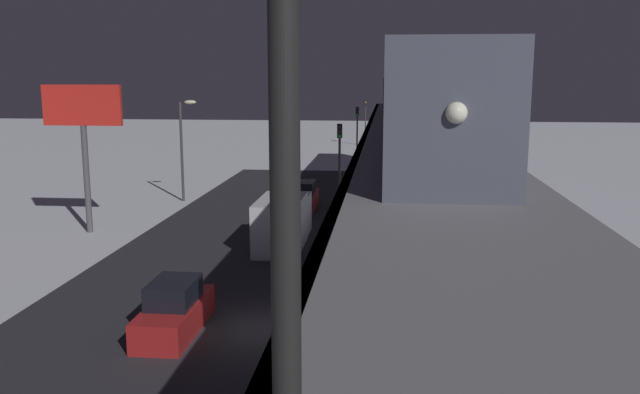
# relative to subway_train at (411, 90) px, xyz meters

# --- Properties ---
(ground_plane) EXTENTS (240.00, 240.00, 0.00)m
(ground_plane) POSITION_rel_subway_train_xyz_m (5.99, 17.89, -8.54)
(ground_plane) COLOR silver
(avenue_asphalt) EXTENTS (11.00, 85.19, 0.01)m
(avenue_asphalt) POSITION_rel_subway_train_xyz_m (10.51, 17.89, -8.54)
(avenue_asphalt) COLOR #28282D
(avenue_asphalt) RESTS_ON ground_plane
(elevated_railway) EXTENTS (5.00, 85.19, 6.77)m
(elevated_railway) POSITION_rel_subway_train_xyz_m (0.09, 17.89, -2.74)
(elevated_railway) COLOR slate
(elevated_railway) RESTS_ON ground_plane
(subway_train) EXTENTS (2.94, 55.47, 3.40)m
(subway_train) POSITION_rel_subway_train_xyz_m (0.00, 0.00, 0.00)
(subway_train) COLOR #4C5160
(subway_train) RESTS_ON elevated_railway
(rail_signal) EXTENTS (0.36, 0.41, 4.00)m
(rail_signal) POSITION_rel_subway_train_xyz_m (1.88, 37.80, 0.95)
(rail_signal) COLOR black
(rail_signal) RESTS_ON elevated_railway
(sedan_red) EXTENTS (1.80, 4.75, 1.97)m
(sedan_red) POSITION_rel_subway_train_xyz_m (9.11, 18.50, -7.75)
(sedan_red) COLOR #A51E1E
(sedan_red) RESTS_ON ground_plane
(sedan_red_2) EXTENTS (1.80, 4.72, 1.97)m
(sedan_red_2) POSITION_rel_subway_train_xyz_m (7.31, -5.20, -7.75)
(sedan_red_2) COLOR #A51E1E
(sedan_red_2) RESTS_ON ground_plane
(box_truck) EXTENTS (2.40, 7.40, 2.80)m
(box_truck) POSITION_rel_subway_train_xyz_m (7.11, 5.23, -7.20)
(box_truck) COLOR silver
(box_truck) RESTS_ON ground_plane
(traffic_light_near) EXTENTS (0.32, 0.44, 6.40)m
(traffic_light_near) POSITION_rel_subway_train_xyz_m (4.41, 23.32, -4.35)
(traffic_light_near) COLOR #2D2D2D
(traffic_light_near) RESTS_ON ground_plane
(traffic_light_mid) EXTENTS (0.32, 0.44, 6.40)m
(traffic_light_mid) POSITION_rel_subway_train_xyz_m (4.41, -0.92, -4.35)
(traffic_light_mid) COLOR #2D2D2D
(traffic_light_mid) RESTS_ON ground_plane
(traffic_light_far) EXTENTS (0.32, 0.44, 6.40)m
(traffic_light_far) POSITION_rel_subway_train_xyz_m (4.41, -25.17, -4.35)
(traffic_light_far) COLOR #2D2D2D
(traffic_light_far) RESTS_ON ground_plane
(traffic_light_distant) EXTENTS (0.32, 0.44, 6.40)m
(traffic_light_distant) POSITION_rel_subway_train_xyz_m (4.41, -49.42, -4.35)
(traffic_light_distant) COLOR #2D2D2D
(traffic_light_distant) RESTS_ON ground_plane
(commercial_billboard) EXTENTS (4.80, 0.36, 8.90)m
(commercial_billboard) POSITION_rel_subway_train_xyz_m (19.37, 3.47, -1.72)
(commercial_billboard) COLOR #4C4C51
(commercial_billboard) RESTS_ON ground_plane
(street_lamp_far) EXTENTS (1.35, 0.44, 7.65)m
(street_lamp_far) POSITION_rel_subway_train_xyz_m (16.58, -7.11, -3.73)
(street_lamp_far) COLOR #38383D
(street_lamp_far) RESTS_ON ground_plane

